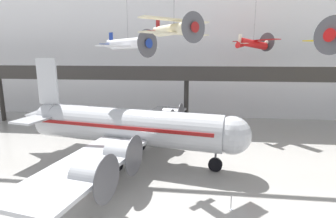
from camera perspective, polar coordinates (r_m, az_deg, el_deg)
name	(u,v)px	position (r m, az deg, el deg)	size (l,w,h in m)	color
hangar_back_wall	(189,55)	(46.87, 4.58, 11.61)	(140.00, 3.00, 21.30)	white
mezzanine_walkway	(186,77)	(38.05, 3.99, 6.91)	(110.00, 3.20, 9.16)	#2D2B28
airliner_silver_main	(125,126)	(26.84, -9.36, -3.77)	(24.95, 28.75, 10.36)	#B7BABF
suspended_plane_white_twin	(128,44)	(31.38, -8.69, 13.86)	(7.15, 7.82, 7.51)	silver
suspended_plane_cream_biplane	(174,29)	(21.56, 1.38, 17.07)	(5.34, 5.29, 6.40)	beige
suspended_plane_red_highwing	(253,43)	(38.67, 18.11, 13.40)	(6.06, 6.47, 6.73)	red
stanchion_barrier	(231,205)	(20.04, 13.54, -19.74)	(0.36, 0.36, 1.08)	#B2B5BA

